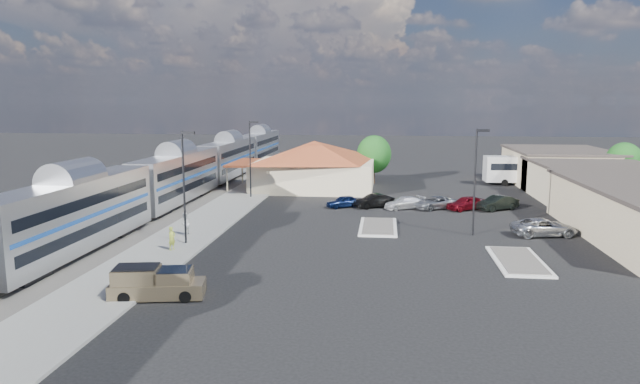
# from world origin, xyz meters

# --- Properties ---
(ground) EXTENTS (280.00, 280.00, 0.00)m
(ground) POSITION_xyz_m (0.00, 0.00, 0.00)
(ground) COLOR black
(ground) RESTS_ON ground
(railbed) EXTENTS (16.00, 100.00, 0.12)m
(railbed) POSITION_xyz_m (-21.00, 8.00, 0.06)
(railbed) COLOR #4C4944
(railbed) RESTS_ON ground
(platform) EXTENTS (5.50, 92.00, 0.18)m
(platform) POSITION_xyz_m (-12.00, 6.00, 0.09)
(platform) COLOR gray
(platform) RESTS_ON ground
(passenger_train) EXTENTS (3.00, 104.00, 5.55)m
(passenger_train) POSITION_xyz_m (-18.00, 11.29, 2.87)
(passenger_train) COLOR silver
(passenger_train) RESTS_ON ground
(freight_cars) EXTENTS (2.80, 46.00, 4.00)m
(freight_cars) POSITION_xyz_m (-24.00, 6.66, 1.93)
(freight_cars) COLOR black
(freight_cars) RESTS_ON ground
(station_depot) EXTENTS (18.35, 12.24, 6.20)m
(station_depot) POSITION_xyz_m (-4.56, 24.00, 3.13)
(station_depot) COLOR beige
(station_depot) RESTS_ON ground
(buildings_east) EXTENTS (14.40, 51.40, 4.80)m
(buildings_east) POSITION_xyz_m (28.00, 14.28, 2.27)
(buildings_east) COLOR #C6B28C
(buildings_east) RESTS_ON ground
(traffic_island_south) EXTENTS (3.30, 7.50, 0.21)m
(traffic_island_south) POSITION_xyz_m (4.00, 2.00, 0.10)
(traffic_island_south) COLOR silver
(traffic_island_south) RESTS_ON ground
(traffic_island_north) EXTENTS (3.30, 7.50, 0.21)m
(traffic_island_north) POSITION_xyz_m (14.00, -8.00, 0.10)
(traffic_island_north) COLOR silver
(traffic_island_north) RESTS_ON ground
(lamp_plat_s) EXTENTS (1.08, 0.25, 9.00)m
(lamp_plat_s) POSITION_xyz_m (-10.90, -6.00, 5.34)
(lamp_plat_s) COLOR black
(lamp_plat_s) RESTS_ON ground
(lamp_plat_n) EXTENTS (1.08, 0.25, 9.00)m
(lamp_plat_n) POSITION_xyz_m (-10.90, 16.00, 5.34)
(lamp_plat_n) COLOR black
(lamp_plat_n) RESTS_ON ground
(lamp_lot) EXTENTS (1.08, 0.25, 9.00)m
(lamp_lot) POSITION_xyz_m (12.10, 0.00, 5.34)
(lamp_lot) COLOR black
(lamp_lot) RESTS_ON ground
(tree_east_c) EXTENTS (4.41, 4.41, 6.21)m
(tree_east_c) POSITION_xyz_m (34.00, 26.00, 3.76)
(tree_east_c) COLOR #382314
(tree_east_c) RESTS_ON ground
(tree_depot) EXTENTS (4.71, 4.71, 6.63)m
(tree_depot) POSITION_xyz_m (3.00, 30.00, 4.02)
(tree_depot) COLOR #382314
(tree_depot) RESTS_ON ground
(pickup_truck) EXTENTS (5.57, 2.86, 1.83)m
(pickup_truck) POSITION_xyz_m (-8.40, -17.98, 0.87)
(pickup_truck) COLOR #927D59
(pickup_truck) RESTS_ON ground
(suv) EXTENTS (5.73, 3.40, 1.49)m
(suv) POSITION_xyz_m (17.94, 0.43, 0.75)
(suv) COLOR #A5A8AD
(suv) RESTS_ON ground
(coach_bus) EXTENTS (12.19, 3.28, 3.87)m
(coach_bus) POSITION_xyz_m (24.00, 30.76, 2.23)
(coach_bus) COLOR white
(coach_bus) RESTS_ON ground
(person_a) EXTENTS (0.65, 0.76, 1.78)m
(person_a) POSITION_xyz_m (-11.31, -8.14, 1.07)
(person_a) COLOR #C8DA44
(person_a) RESTS_ON platform
(person_b) EXTENTS (0.89, 1.05, 1.92)m
(person_b) POSITION_xyz_m (-12.01, -3.37, 1.14)
(person_b) COLOR white
(person_b) RESTS_ON platform
(parked_car_a) EXTENTS (4.07, 3.17, 1.30)m
(parked_car_a) POSITION_xyz_m (0.20, 11.43, 0.65)
(parked_car_a) COLOR #0D1A42
(parked_car_a) RESTS_ON ground
(parked_car_b) EXTENTS (4.49, 3.61, 1.43)m
(parked_car_b) POSITION_xyz_m (3.40, 11.73, 0.72)
(parked_car_b) COLOR black
(parked_car_b) RESTS_ON ground
(parked_car_c) EXTENTS (4.75, 3.68, 1.29)m
(parked_car_c) POSITION_xyz_m (6.60, 11.43, 0.64)
(parked_car_c) COLOR white
(parked_car_c) RESTS_ON ground
(parked_car_d) EXTENTS (5.26, 4.44, 1.34)m
(parked_car_d) POSITION_xyz_m (9.80, 11.73, 0.67)
(parked_car_d) COLOR gray
(parked_car_d) RESTS_ON ground
(parked_car_e) EXTENTS (4.60, 3.77, 1.48)m
(parked_car_e) POSITION_xyz_m (13.00, 11.43, 0.74)
(parked_car_e) COLOR maroon
(parked_car_e) RESTS_ON ground
(parked_car_f) EXTENTS (4.75, 3.83, 1.52)m
(parked_car_f) POSITION_xyz_m (16.20, 11.73, 0.76)
(parked_car_f) COLOR black
(parked_car_f) RESTS_ON ground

